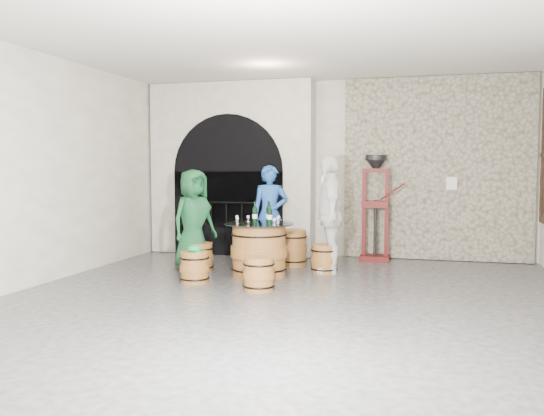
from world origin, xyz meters
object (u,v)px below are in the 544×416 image
(barrel_stool_near_left, at_px, (195,267))
(corking_press, at_px, (376,200))
(barrel_stool_near_right, at_px, (259,274))
(barrel_table, at_px, (259,250))
(person_green, at_px, (194,220))
(wine_bottle_right, at_px, (269,214))
(barrel_stool_right, at_px, (324,259))
(barrel_stool_left, at_px, (200,257))
(wine_bottle_center, at_px, (270,215))
(side_barrel, at_px, (294,248))
(person_blue, at_px, (270,214))
(barrel_stool_far, at_px, (269,252))
(person_white, at_px, (330,214))
(wine_bottle_left, at_px, (255,214))

(barrel_stool_near_left, height_order, corking_press, corking_press)
(barrel_stool_near_right, bearing_deg, barrel_table, 106.40)
(person_green, height_order, wine_bottle_right, person_green)
(barrel_stool_right, distance_m, wine_bottle_right, 1.12)
(barrel_stool_left, height_order, barrel_stool_near_left, same)
(wine_bottle_center, distance_m, corking_press, 2.37)
(barrel_stool_near_left, relative_size, wine_bottle_right, 1.36)
(barrel_table, bearing_deg, wine_bottle_right, 58.52)
(corking_press, bearing_deg, side_barrel, -144.81)
(barrel_stool_left, distance_m, side_barrel, 1.56)
(corking_press, bearing_deg, barrel_stool_right, -115.36)
(side_barrel, bearing_deg, wine_bottle_center, -96.35)
(wine_bottle_center, xyz_separation_m, side_barrel, (0.12, 1.05, -0.63))
(corking_press, bearing_deg, barrel_stool_left, -146.35)
(person_blue, height_order, wine_bottle_right, person_blue)
(wine_bottle_right, relative_size, corking_press, 0.18)
(person_green, bearing_deg, barrel_stool_right, -52.63)
(barrel_stool_far, bearing_deg, barrel_table, -82.51)
(barrel_stool_near_right, xyz_separation_m, person_white, (0.68, 1.54, 0.68))
(barrel_stool_near_left, relative_size, person_green, 0.28)
(barrel_stool_near_right, relative_size, wine_bottle_center, 1.36)
(barrel_table, distance_m, barrel_stool_near_right, 1.04)
(barrel_stool_far, xyz_separation_m, person_blue, (-0.02, 0.12, 0.61))
(person_green, relative_size, person_blue, 0.96)
(barrel_stool_near_left, bearing_deg, wine_bottle_right, 46.78)
(wine_bottle_right, bearing_deg, barrel_stool_right, 23.32)
(barrel_stool_far, height_order, corking_press, corking_press)
(barrel_stool_right, bearing_deg, barrel_stool_left, -169.88)
(barrel_stool_left, xyz_separation_m, wine_bottle_center, (1.19, -0.22, 0.70))
(barrel_stool_left, relative_size, person_blue, 0.27)
(barrel_stool_right, bearing_deg, person_green, -170.92)
(barrel_table, height_order, wine_bottle_center, wine_bottle_center)
(person_green, distance_m, side_barrel, 1.71)
(person_green, bearing_deg, corking_press, -29.14)
(barrel_stool_left, bearing_deg, wine_bottle_center, -10.31)
(barrel_stool_left, relative_size, wine_bottle_left, 1.36)
(barrel_table, xyz_separation_m, barrel_stool_near_right, (0.29, -0.99, -0.17))
(person_blue, bearing_deg, barrel_table, -92.47)
(wine_bottle_right, xyz_separation_m, corking_press, (1.44, 1.72, 0.15))
(barrel_table, relative_size, barrel_stool_near_right, 2.32)
(person_white, distance_m, wine_bottle_center, 0.99)
(barrel_stool_near_left, distance_m, person_white, 2.23)
(barrel_stool_left, bearing_deg, person_white, 10.91)
(person_white, bearing_deg, corking_press, 144.04)
(side_barrel, bearing_deg, wine_bottle_right, -103.09)
(corking_press, bearing_deg, wine_bottle_right, -130.19)
(barrel_stool_right, bearing_deg, wine_bottle_left, -153.38)
(barrel_stool_right, distance_m, wine_bottle_center, 1.15)
(person_white, bearing_deg, side_barrel, -136.58)
(wine_bottle_left, bearing_deg, barrel_stool_near_right, -70.26)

